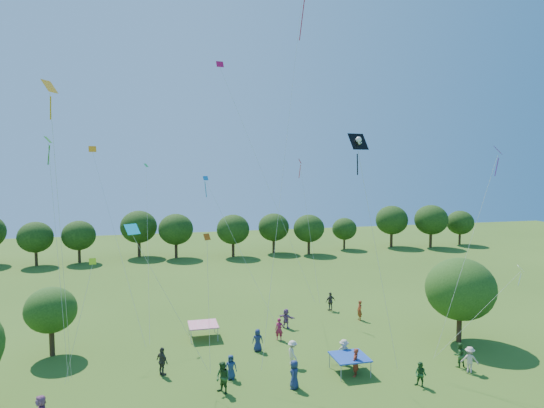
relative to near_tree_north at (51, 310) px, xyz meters
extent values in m
cylinder|color=#422B19|center=(0.00, 0.00, -2.36)|extent=(0.36, 0.36, 1.76)
ellipsoid|color=#284F16|center=(0.00, 0.00, 0.01)|extent=(3.52, 3.52, 3.17)
cylinder|color=#422B19|center=(29.23, -4.60, -2.31)|extent=(0.38, 0.38, 1.86)
ellipsoid|color=#284F16|center=(29.23, -4.60, 0.80)|extent=(5.14, 5.14, 4.62)
cylinder|color=#422B19|center=(-7.86, 32.51, -2.31)|extent=(0.38, 0.38, 1.87)
ellipsoid|color=#1F3D11|center=(-7.86, 32.51, 0.53)|extent=(4.48, 4.48, 4.03)
cylinder|color=#422B19|center=(-2.64, 33.12, -2.32)|extent=(0.38, 0.38, 1.84)
ellipsoid|color=#1F3D11|center=(-2.64, 33.12, 0.48)|extent=(4.42, 4.42, 3.98)
cylinder|color=#422B19|center=(5.09, 35.52, -2.17)|extent=(0.44, 0.44, 2.14)
ellipsoid|color=#1F3D11|center=(5.09, 35.52, 1.09)|extent=(5.14, 5.14, 4.63)
cylinder|color=#422B19|center=(10.19, 33.35, -2.23)|extent=(0.42, 0.42, 2.03)
ellipsoid|color=#1F3D11|center=(10.19, 33.35, 0.85)|extent=(4.86, 4.86, 4.37)
cylinder|color=#422B19|center=(18.17, 32.23, -2.26)|extent=(0.40, 0.40, 1.96)
ellipsoid|color=#1F3D11|center=(18.17, 32.23, 0.72)|extent=(4.71, 4.71, 4.24)
cylinder|color=#422B19|center=(24.54, 33.77, -2.29)|extent=(0.39, 0.39, 1.91)
ellipsoid|color=#1F3D11|center=(24.54, 33.77, 0.62)|extent=(4.59, 4.59, 4.13)
cylinder|color=#422B19|center=(29.34, 31.59, -2.30)|extent=(0.39, 0.39, 1.89)
ellipsoid|color=#1F3D11|center=(29.34, 31.59, 0.57)|extent=(4.54, 4.54, 4.08)
cylinder|color=#422B19|center=(36.00, 34.13, -2.45)|extent=(0.33, 0.33, 1.58)
ellipsoid|color=#1F3D11|center=(36.00, 34.13, -0.05)|extent=(3.80, 3.80, 3.42)
cylinder|color=#422B19|center=(44.19, 34.36, -2.18)|extent=(0.44, 0.44, 2.13)
ellipsoid|color=#1F3D11|center=(44.19, 34.36, 1.06)|extent=(5.12, 5.12, 4.61)
cylinder|color=#422B19|center=(50.03, 32.38, -2.15)|extent=(0.45, 0.45, 2.18)
ellipsoid|color=#1F3D11|center=(50.03, 32.38, 1.17)|extent=(5.24, 5.24, 4.72)
cylinder|color=#422B19|center=(56.06, 33.42, -2.34)|extent=(0.37, 0.37, 1.81)
ellipsoid|color=#1F3D11|center=(56.06, 33.42, 0.42)|extent=(4.35, 4.35, 3.91)
cube|color=#E11A45|center=(10.61, 0.86, -2.19)|extent=(2.20, 2.20, 0.08)
cylinder|color=#999999|center=(9.61, -0.14, -2.69)|extent=(0.05, 0.05, 1.10)
cylinder|color=#999999|center=(11.61, -0.14, -2.69)|extent=(0.05, 0.05, 1.10)
cylinder|color=#999999|center=(9.61, 1.86, -2.69)|extent=(0.05, 0.05, 1.10)
cylinder|color=#999999|center=(11.61, 1.86, -2.69)|extent=(0.05, 0.05, 1.10)
cube|color=#183D9D|center=(19.10, -7.64, -2.19)|extent=(2.20, 2.20, 0.08)
cylinder|color=#999999|center=(18.10, -8.64, -2.69)|extent=(0.05, 0.05, 1.10)
cylinder|color=#999999|center=(20.10, -8.64, -2.69)|extent=(0.05, 0.05, 1.10)
cylinder|color=#999999|center=(18.10, -6.64, -2.69)|extent=(0.05, 0.05, 1.10)
cylinder|color=#999999|center=(20.10, -6.64, -2.69)|extent=(0.05, 0.05, 1.10)
imported|color=#1A244D|center=(14.12, -2.72, -2.44)|extent=(0.83, 0.50, 1.60)
imported|color=maroon|center=(16.17, -1.02, -2.40)|extent=(0.74, 0.62, 1.68)
imported|color=#2A5826|center=(26.46, -8.58, -2.43)|extent=(0.81, 0.44, 1.63)
imported|color=#C1B29A|center=(19.22, -6.38, -2.39)|extent=(1.22, 0.96, 1.71)
imported|color=#453A37|center=(22.58, 4.94, -2.39)|extent=(1.07, 0.66, 1.70)
imported|color=navy|center=(15.02, -8.88, -2.38)|extent=(0.78, 0.96, 1.72)
imported|color=maroon|center=(24.05, 1.85, -2.40)|extent=(0.41, 0.64, 1.69)
imported|color=#274D21|center=(10.78, -8.47, -2.31)|extent=(0.94, 1.04, 1.87)
imported|color=#C5AE9D|center=(26.60, -9.45, -2.40)|extent=(1.19, 0.98, 1.68)
imported|color=#3B372F|center=(7.41, -5.12, -2.34)|extent=(1.00, 1.14, 1.80)
imported|color=#814D84|center=(17.41, 1.48, -2.45)|extent=(1.44, 1.41, 1.59)
imported|color=navy|center=(11.54, -6.72, -2.47)|extent=(0.79, 0.48, 1.54)
imported|color=maroon|center=(19.23, -8.20, -2.35)|extent=(0.72, 0.79, 1.78)
imported|color=#214F22|center=(22.45, -10.51, -2.49)|extent=(0.76, 0.84, 1.51)
imported|color=beige|center=(15.83, -5.75, -2.39)|extent=(0.66, 1.18, 1.72)
cube|color=black|center=(18.09, -10.68, 11.37)|extent=(1.17, 0.81, 0.91)
cube|color=black|center=(18.09, -10.63, 10.11)|extent=(0.19, 0.26, 1.18)
sphere|color=white|center=(18.09, -10.74, 11.47)|extent=(0.33, 0.33, 0.33)
cylinder|color=white|center=(18.09, -10.74, 11.19)|extent=(0.25, 0.47, 0.31)
cylinder|color=white|center=(18.09, -10.74, 11.19)|extent=(0.25, 0.47, 0.31)
cylinder|color=beige|center=(19.48, -10.63, 4.49)|extent=(2.79, 0.11, 12.88)
cube|color=red|center=(17.67, -1.64, 20.47)|extent=(0.26, 0.62, 2.94)
cylinder|color=beige|center=(15.35, -5.23, 10.10)|extent=(4.66, 7.09, 24.08)
cube|color=#C94C0B|center=(10.07, -7.48, 5.88)|extent=(0.45, 0.38, 0.37)
cylinder|color=beige|center=(10.06, -8.01, 1.88)|extent=(0.03, 1.07, 7.66)
cube|color=#FF220D|center=(20.08, 6.42, 10.34)|extent=(0.44, 0.57, 0.46)
cube|color=#FF220D|center=(20.08, 6.47, 9.41)|extent=(0.15, 0.27, 1.20)
cylinder|color=beige|center=(20.50, 4.80, 4.09)|extent=(0.87, 3.27, 12.08)
cube|color=orange|center=(2.47, -10.94, 13.74)|extent=(0.68, 0.82, 0.59)
cube|color=orange|center=(2.47, -10.89, 12.76)|extent=(0.14, 0.25, 1.07)
cylinder|color=beige|center=(2.43, -9.16, 5.75)|extent=(0.10, 3.57, 15.40)
cube|color=#2E8418|center=(1.55, -6.90, 11.46)|extent=(0.35, 0.48, 0.36)
cube|color=#2E8418|center=(1.55, -6.85, 10.63)|extent=(0.20, 0.22, 1.07)
cylinder|color=beige|center=(1.90, -7.22, 4.66)|extent=(0.71, 0.66, 13.22)
cube|color=#1376C3|center=(11.37, 4.88, 8.92)|extent=(0.45, 0.32, 0.35)
cube|color=#1376C3|center=(11.37, 4.93, 7.99)|extent=(0.21, 0.28, 1.33)
cylinder|color=beige|center=(13.62, 1.89, 3.40)|extent=(4.52, 6.00, 10.70)
cube|color=purple|center=(27.71, -9.94, 10.97)|extent=(0.86, 0.90, 0.55)
cube|color=purple|center=(27.71, -9.89, 9.94)|extent=(0.09, 0.26, 1.13)
cylinder|color=beige|center=(25.73, -9.87, 4.36)|extent=(3.97, 0.16, 12.61)
cube|color=white|center=(27.03, -13.02, 4.28)|extent=(0.49, 0.53, 0.32)
cube|color=white|center=(27.03, -12.97, 3.64)|extent=(0.10, 0.18, 0.74)
cylinder|color=beige|center=(25.54, -11.27, 1.08)|extent=(3.00, 3.51, 6.06)
cube|color=#0EB9DA|center=(6.01, -11.01, 6.94)|extent=(0.81, 0.73, 0.48)
cylinder|color=beige|center=(8.01, -9.67, 2.36)|extent=(4.02, 2.71, 8.62)
cube|color=#D70C44|center=(13.01, 7.38, 18.79)|extent=(0.67, 0.40, 0.55)
cylinder|color=beige|center=(16.79, 5.38, 8.29)|extent=(7.59, 4.02, 20.48)
cube|color=orange|center=(2.65, 3.87, 11.25)|extent=(0.61, 0.43, 0.47)
cylinder|color=beige|center=(4.51, 0.25, 4.54)|extent=(3.76, 7.27, 12.97)
cube|color=#C5F015|center=(3.72, -7.58, 4.76)|extent=(0.40, 0.26, 0.32)
cylinder|color=beige|center=(2.92, -7.75, 1.33)|extent=(1.63, 0.36, 6.55)
cube|color=#18863D|center=(6.59, 5.29, 10.00)|extent=(0.41, 0.45, 0.28)
cylinder|color=beige|center=(6.62, 1.12, 3.95)|extent=(0.08, 8.35, 11.80)
camera|label=1|loc=(6.97, -35.62, 10.21)|focal=32.00mm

